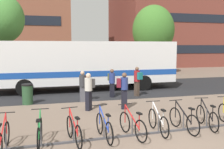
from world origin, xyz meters
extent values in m
plane|color=#7A6656|center=(0.00, 0.00, 0.00)|extent=(200.00, 200.00, 0.00)
cube|color=#232326|center=(0.00, 9.71, 0.00)|extent=(80.00, 7.20, 0.01)
cube|color=white|center=(-1.14, 9.71, 1.85)|extent=(12.01, 2.59, 2.70)
cube|color=#1947A3|center=(-1.14, 9.71, 1.20)|extent=(12.03, 2.61, 0.36)
cube|color=black|center=(4.31, 9.69, 2.98)|extent=(1.01, 2.30, 0.40)
cube|color=black|center=(4.84, 9.69, 2.12)|extent=(0.09, 2.19, 1.40)
cube|color=black|center=(-1.43, 10.96, 2.25)|extent=(9.84, 0.09, 0.97)
cube|color=black|center=(-1.44, 8.47, 2.25)|extent=(9.84, 0.09, 0.97)
cylinder|color=black|center=(2.58, 10.85, 0.50)|extent=(1.00, 0.30, 1.00)
cylinder|color=black|center=(2.58, 8.54, 0.50)|extent=(1.00, 0.30, 1.00)
cylinder|color=black|center=(-4.86, 10.88, 0.50)|extent=(1.00, 0.30, 1.00)
cylinder|color=black|center=(-4.86, 8.57, 0.50)|extent=(1.00, 0.30, 1.00)
cube|color=#47474C|center=(-1.45, 0.69, 0.03)|extent=(9.48, 0.43, 0.06)
cylinder|color=#47474C|center=(-4.77, 0.57, 0.35)|extent=(0.04, 0.04, 0.70)
cylinder|color=#47474C|center=(-3.82, 0.60, 0.35)|extent=(0.04, 0.04, 0.70)
cylinder|color=#47474C|center=(-2.87, 0.64, 0.35)|extent=(0.04, 0.04, 0.70)
cylinder|color=#47474C|center=(-1.93, 0.67, 0.35)|extent=(0.04, 0.04, 0.70)
cylinder|color=#47474C|center=(-0.98, 0.71, 0.35)|extent=(0.04, 0.04, 0.70)
cylinder|color=#47474C|center=(-0.03, 0.74, 0.35)|extent=(0.04, 0.04, 0.70)
cylinder|color=#47474C|center=(0.92, 0.78, 0.35)|extent=(0.04, 0.04, 0.70)
cylinder|color=#47474C|center=(1.87, 0.81, 0.35)|extent=(0.04, 0.04, 0.70)
torus|color=black|center=(-4.80, 0.99, 0.35)|extent=(0.07, 0.71, 0.70)
cube|color=red|center=(-4.82, 0.50, 0.67)|extent=(0.07, 0.92, 0.58)
cylinder|color=red|center=(-4.84, 0.07, 0.62)|extent=(0.03, 0.03, 0.55)
cylinder|color=red|center=(-4.80, 0.97, 0.67)|extent=(0.03, 0.03, 0.65)
cylinder|color=black|center=(-4.80, 0.97, 0.98)|extent=(0.52, 0.05, 0.03)
torus|color=black|center=(-3.83, 1.17, 0.35)|extent=(0.08, 0.71, 0.70)
torus|color=black|center=(-3.88, 0.15, 0.35)|extent=(0.08, 0.71, 0.70)
cube|color=#1E7F38|center=(-3.86, 0.68, 0.67)|extent=(0.07, 0.92, 0.58)
cylinder|color=#1E7F38|center=(-3.88, 0.25, 0.62)|extent=(0.03, 0.03, 0.55)
cube|color=black|center=(-3.88, 0.25, 0.88)|extent=(0.11, 0.22, 0.05)
cylinder|color=#1E7F38|center=(-3.84, 1.15, 0.67)|extent=(0.03, 0.03, 0.65)
cylinder|color=black|center=(-3.84, 1.15, 0.98)|extent=(0.52, 0.05, 0.03)
torus|color=black|center=(-2.95, 1.12, 0.35)|extent=(0.15, 0.70, 0.70)
torus|color=black|center=(-2.79, 0.11, 0.35)|extent=(0.15, 0.70, 0.70)
cube|color=red|center=(-2.87, 0.63, 0.67)|extent=(0.17, 0.91, 0.58)
cylinder|color=red|center=(-2.81, 0.21, 0.62)|extent=(0.03, 0.03, 0.55)
cube|color=black|center=(-2.81, 0.21, 0.88)|extent=(0.13, 0.23, 0.05)
cylinder|color=red|center=(-2.94, 1.10, 0.67)|extent=(0.04, 0.04, 0.65)
cylinder|color=black|center=(-2.94, 1.10, 0.98)|extent=(0.52, 0.11, 0.03)
torus|color=black|center=(-1.95, 1.20, 0.35)|extent=(0.10, 0.71, 0.70)
torus|color=black|center=(-1.88, 0.18, 0.35)|extent=(0.10, 0.71, 0.70)
cube|color=#1E3DB2|center=(-1.92, 0.71, 0.67)|extent=(0.10, 0.92, 0.58)
cylinder|color=#1E3DB2|center=(-1.88, 0.28, 0.62)|extent=(0.03, 0.03, 0.55)
cube|color=black|center=(-1.88, 0.28, 0.88)|extent=(0.12, 0.23, 0.05)
cylinder|color=#1E3DB2|center=(-1.95, 1.18, 0.67)|extent=(0.03, 0.03, 0.65)
cylinder|color=black|center=(-1.95, 1.18, 0.98)|extent=(0.52, 0.07, 0.03)
torus|color=black|center=(-1.10, 1.13, 0.35)|extent=(0.17, 0.70, 0.70)
torus|color=black|center=(-0.91, 0.13, 0.35)|extent=(0.17, 0.70, 0.70)
cube|color=red|center=(-1.01, 0.65, 0.67)|extent=(0.20, 0.91, 0.58)
cylinder|color=red|center=(-0.93, 0.23, 0.62)|extent=(0.04, 0.04, 0.55)
cube|color=black|center=(-0.93, 0.23, 0.88)|extent=(0.14, 0.23, 0.05)
cylinder|color=red|center=(-1.09, 1.11, 0.67)|extent=(0.04, 0.04, 0.65)
cylinder|color=black|center=(-1.09, 1.11, 0.98)|extent=(0.52, 0.12, 0.03)
torus|color=black|center=(-0.01, 1.30, 0.35)|extent=(0.07, 0.71, 0.70)
torus|color=black|center=(-0.05, 0.28, 0.35)|extent=(0.07, 0.71, 0.70)
cube|color=silver|center=(-0.03, 0.81, 0.67)|extent=(0.07, 0.92, 0.58)
cylinder|color=silver|center=(-0.05, 0.38, 0.62)|extent=(0.03, 0.03, 0.55)
cube|color=black|center=(-0.05, 0.38, 0.88)|extent=(0.11, 0.22, 0.05)
cylinder|color=silver|center=(-0.01, 1.28, 0.67)|extent=(0.03, 0.03, 0.65)
cylinder|color=black|center=(-0.01, 1.28, 0.98)|extent=(0.52, 0.05, 0.03)
torus|color=black|center=(0.85, 1.25, 0.35)|extent=(0.10, 0.71, 0.70)
torus|color=black|center=(0.94, 0.23, 0.35)|extent=(0.10, 0.71, 0.70)
cube|color=black|center=(0.89, 0.76, 0.67)|extent=(0.11, 0.92, 0.58)
cylinder|color=black|center=(0.93, 0.33, 0.62)|extent=(0.03, 0.03, 0.55)
cube|color=black|center=(0.93, 0.33, 0.88)|extent=(0.12, 0.23, 0.05)
cylinder|color=black|center=(0.85, 1.23, 0.67)|extent=(0.03, 0.03, 0.65)
cylinder|color=black|center=(0.85, 1.23, 0.98)|extent=(0.52, 0.07, 0.03)
torus|color=black|center=(1.97, 1.35, 0.35)|extent=(0.16, 0.70, 0.70)
torus|color=black|center=(1.81, 0.35, 0.35)|extent=(0.16, 0.70, 0.70)
cube|color=black|center=(1.89, 0.87, 0.67)|extent=(0.18, 0.91, 0.58)
cylinder|color=black|center=(1.82, 0.44, 0.62)|extent=(0.03, 0.03, 0.55)
cube|color=black|center=(1.82, 0.44, 0.88)|extent=(0.13, 0.23, 0.05)
cylinder|color=black|center=(1.97, 1.33, 0.67)|extent=(0.04, 0.04, 0.65)
cylinder|color=black|center=(1.97, 1.33, 0.98)|extent=(0.52, 0.11, 0.03)
torus|color=black|center=(2.96, 1.33, 0.35)|extent=(0.16, 0.70, 0.70)
cylinder|color=yellow|center=(2.96, 1.31, 0.67)|extent=(0.04, 0.04, 0.65)
cylinder|color=black|center=(2.96, 1.31, 0.98)|extent=(0.52, 0.11, 0.03)
cube|color=black|center=(-0.16, 4.15, 0.46)|extent=(0.29, 0.25, 0.92)
cylinder|color=navy|center=(-0.16, 4.15, 1.20)|extent=(0.40, 0.40, 0.56)
sphere|color=brown|center=(-0.16, 4.15, 1.59)|extent=(0.22, 0.22, 0.22)
cube|color=maroon|center=(-0.42, 4.21, 1.23)|extent=(0.23, 0.31, 0.40)
cube|color=black|center=(-1.80, 4.32, 0.45)|extent=(0.32, 0.33, 0.91)
cylinder|color=beige|center=(-1.80, 4.32, 1.20)|extent=(0.48, 0.48, 0.58)
sphere|color=beige|center=(-1.80, 4.32, 1.60)|extent=(0.22, 0.22, 0.22)
cube|color=slate|center=(-1.62, 4.51, 1.23)|extent=(0.33, 0.32, 0.40)
cube|color=#47382D|center=(1.46, 6.86, 0.43)|extent=(0.28, 0.31, 0.86)
cylinder|color=maroon|center=(1.46, 6.86, 1.18)|extent=(0.44, 0.44, 0.63)
sphere|color=brown|center=(1.46, 6.86, 1.61)|extent=(0.22, 0.22, 0.22)
cube|color=#197075|center=(1.56, 6.61, 1.21)|extent=(0.33, 0.27, 0.40)
cube|color=#565660|center=(-1.80, 6.18, 0.41)|extent=(0.28, 0.23, 0.82)
cylinder|color=#333338|center=(-1.80, 6.18, 1.11)|extent=(0.38, 0.38, 0.59)
sphere|color=tan|center=(-1.80, 6.18, 1.52)|extent=(0.22, 0.22, 0.22)
cube|color=#B21E23|center=(-1.54, 6.21, 1.14)|extent=(0.21, 0.30, 0.40)
cube|color=black|center=(-0.01, 6.93, 0.40)|extent=(0.22, 0.28, 0.80)
cylinder|color=navy|center=(-0.01, 6.93, 1.10)|extent=(0.37, 0.37, 0.59)
sphere|color=brown|center=(-0.01, 6.93, 1.51)|extent=(0.22, 0.22, 0.22)
cube|color=#56602D|center=(-0.04, 7.19, 1.13)|extent=(0.30, 0.21, 0.40)
cylinder|color=#284C2D|center=(-4.56, 6.31, 0.47)|extent=(0.52, 0.52, 0.95)
cylinder|color=black|center=(-4.56, 6.31, 0.99)|extent=(0.55, 0.55, 0.08)
cylinder|color=brown|center=(7.22, 17.59, 1.19)|extent=(0.32, 0.32, 2.38)
ellipsoid|color=#427A2D|center=(7.22, 17.59, 4.54)|extent=(4.30, 4.30, 5.09)
cylinder|color=brown|center=(-6.89, 14.25, 1.69)|extent=(0.32, 0.32, 3.37)
ellipsoid|color=#4C8E3D|center=(-6.89, 14.25, 4.99)|extent=(3.58, 3.58, 3.80)
cube|color=brown|center=(19.59, 30.11, 8.21)|extent=(24.57, 13.88, 16.42)
cube|color=black|center=(19.59, 23.14, 2.46)|extent=(21.62, 0.06, 1.10)
cube|color=black|center=(19.59, 23.14, 6.57)|extent=(21.62, 0.06, 1.10)
camera|label=1|loc=(-3.63, -6.75, 2.92)|focal=40.34mm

